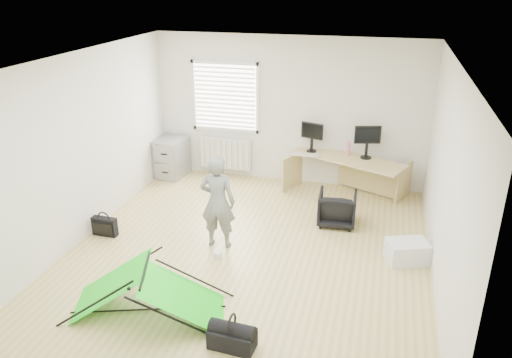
% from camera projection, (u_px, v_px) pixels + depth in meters
% --- Properties ---
extents(ground, '(5.50, 5.50, 0.00)m').
position_uv_depth(ground, '(249.00, 250.00, 7.16)').
color(ground, tan).
rests_on(ground, ground).
extents(back_wall, '(5.00, 0.02, 2.70)m').
position_uv_depth(back_wall, '(289.00, 111.00, 9.10)').
color(back_wall, silver).
rests_on(back_wall, ground).
extents(window, '(1.20, 0.06, 1.20)m').
position_uv_depth(window, '(225.00, 97.00, 9.27)').
color(window, silver).
rests_on(window, back_wall).
extents(radiator, '(1.00, 0.12, 0.60)m').
position_uv_depth(radiator, '(226.00, 153.00, 9.66)').
color(radiator, silver).
rests_on(radiator, back_wall).
extents(desk, '(2.09, 1.40, 0.68)m').
position_uv_depth(desk, '(347.00, 176.00, 8.89)').
color(desk, tan).
rests_on(desk, ground).
extents(filing_cabinet, '(0.56, 0.70, 0.75)m').
position_uv_depth(filing_cabinet, '(172.00, 157.00, 9.66)').
color(filing_cabinet, gray).
rests_on(filing_cabinet, ground).
extents(monitor_left, '(0.42, 0.21, 0.40)m').
position_uv_depth(monitor_left, '(312.00, 141.00, 8.98)').
color(monitor_left, black).
rests_on(monitor_left, desk).
extents(monitor_right, '(0.46, 0.21, 0.43)m').
position_uv_depth(monitor_right, '(367.00, 146.00, 8.66)').
color(monitor_right, black).
rests_on(monitor_right, desk).
extents(keyboard, '(0.48, 0.17, 0.02)m').
position_uv_depth(keyboard, '(306.00, 155.00, 8.87)').
color(keyboard, beige).
rests_on(keyboard, desk).
extents(thermos, '(0.08, 0.08, 0.24)m').
position_uv_depth(thermos, '(348.00, 149.00, 8.83)').
color(thermos, pink).
rests_on(thermos, desk).
extents(office_chair, '(0.60, 0.62, 0.54)m').
position_uv_depth(office_chair, '(337.00, 208.00, 7.83)').
color(office_chair, black).
rests_on(office_chair, ground).
extents(person, '(0.52, 0.36, 1.39)m').
position_uv_depth(person, '(218.00, 202.00, 7.04)').
color(person, slate).
rests_on(person, ground).
extents(kite, '(1.97, 1.33, 0.56)m').
position_uv_depth(kite, '(147.00, 290.00, 5.78)').
color(kite, '#16E116').
rests_on(kite, ground).
extents(storage_crate, '(0.64, 0.54, 0.30)m').
position_uv_depth(storage_crate, '(407.00, 252.00, 6.84)').
color(storage_crate, silver).
rests_on(storage_crate, ground).
extents(tote_bag, '(0.35, 0.25, 0.38)m').
position_uv_depth(tote_bag, '(174.00, 162.00, 9.98)').
color(tote_bag, teal).
rests_on(tote_bag, ground).
extents(laptop_bag, '(0.39, 0.13, 0.29)m').
position_uv_depth(laptop_bag, '(105.00, 226.00, 7.53)').
color(laptop_bag, black).
rests_on(laptop_bag, ground).
extents(white_box, '(0.10, 0.10, 0.10)m').
position_uv_depth(white_box, '(218.00, 255.00, 6.94)').
color(white_box, silver).
rests_on(white_box, ground).
extents(duffel_bag, '(0.51, 0.29, 0.22)m').
position_uv_depth(duffel_bag, '(232.00, 339.00, 5.28)').
color(duffel_bag, black).
rests_on(duffel_bag, ground).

